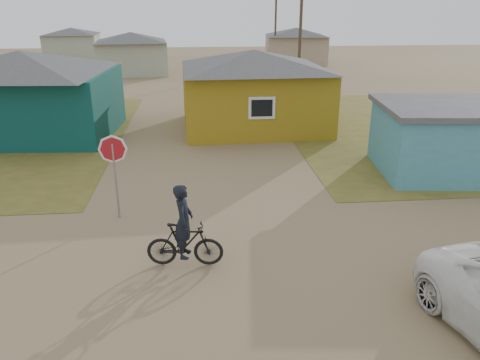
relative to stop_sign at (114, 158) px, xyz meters
name	(u,v)px	position (x,y,z in m)	size (l,w,h in m)	color
ground	(218,278)	(2.82, -3.59, -1.88)	(120.00, 120.00, 0.00)	#8D7451
grass_ne	(475,127)	(16.82, 9.41, -1.87)	(20.00, 18.00, 0.00)	olive
house_teal	(24,93)	(-5.68, 9.91, 0.18)	(8.93, 7.08, 4.00)	#0A3937
house_yellow	(254,88)	(5.32, 10.40, 0.12)	(7.72, 6.76, 3.90)	olive
shed_turquoise	(464,139)	(12.32, 2.91, -0.57)	(6.71, 4.93, 2.60)	teal
house_pale_west	(132,52)	(-3.18, 30.41, -0.02)	(7.04, 6.15, 3.60)	#A0A890
house_beige_east	(296,45)	(12.82, 36.41, -0.02)	(6.95, 6.05, 3.60)	tan
house_pale_north	(72,43)	(-11.18, 42.41, -0.13)	(6.28, 5.81, 3.40)	#A0A890
utility_pole_near	(300,33)	(9.32, 18.41, 2.26)	(1.40, 0.20, 8.00)	#473A2A
utility_pole_far	(276,23)	(10.32, 34.41, 2.26)	(1.40, 0.20, 8.00)	#473A2A
stop_sign	(114,158)	(0.00, 0.00, 0.00)	(0.79, 0.37, 2.57)	gray
cyclist	(184,237)	(2.04, -2.93, -1.11)	(1.92, 0.72, 2.12)	black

